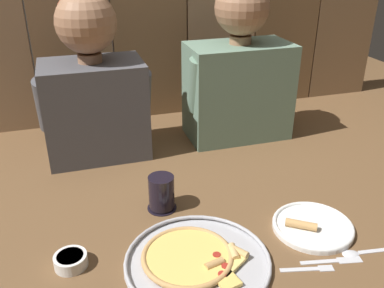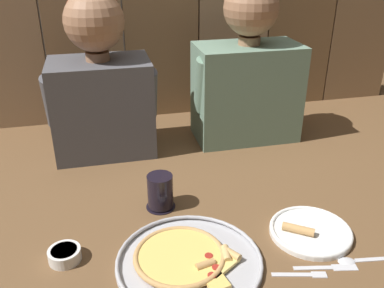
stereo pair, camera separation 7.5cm
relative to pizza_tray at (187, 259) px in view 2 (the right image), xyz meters
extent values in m
plane|color=brown|center=(0.11, 0.18, -0.01)|extent=(3.20, 3.20, 0.00)
cylinder|color=#B2B2B7|center=(0.00, 0.00, -0.01)|extent=(0.36, 0.36, 0.01)
torus|color=#B2B2B7|center=(0.00, 0.00, 0.00)|extent=(0.36, 0.36, 0.01)
cylinder|color=#B23823|center=(-0.02, 0.01, 0.00)|extent=(0.22, 0.22, 0.00)
cylinder|color=#EFC660|center=(-0.02, 0.01, 0.00)|extent=(0.21, 0.21, 0.01)
torus|color=tan|center=(-0.02, 0.01, 0.00)|extent=(0.23, 0.23, 0.01)
cube|color=#EFC660|center=(0.06, 0.00, 0.00)|extent=(0.08, 0.06, 0.01)
cylinder|color=tan|center=(0.10, -0.01, 0.01)|extent=(0.03, 0.05, 0.02)
cylinder|color=#A3281E|center=(0.05, -0.01, 0.01)|extent=(0.02, 0.02, 0.00)
cube|color=#F4D170|center=(0.07, -0.04, 0.00)|extent=(0.10, 0.09, 0.01)
cylinder|color=tan|center=(0.11, -0.01, 0.01)|extent=(0.04, 0.05, 0.02)
cylinder|color=#A3281E|center=(0.06, -0.05, 0.01)|extent=(0.02, 0.02, 0.00)
cube|color=#EFC660|center=(0.05, -0.08, 0.00)|extent=(0.06, 0.09, 0.01)
cylinder|color=tan|center=(0.04, -0.04, 0.01)|extent=(0.05, 0.03, 0.02)
cylinder|color=#A3281E|center=(0.04, -0.07, 0.01)|extent=(0.02, 0.02, 0.00)
cylinder|color=white|center=(0.35, 0.03, 0.00)|extent=(0.22, 0.22, 0.01)
torus|color=white|center=(0.35, 0.03, 0.00)|extent=(0.22, 0.22, 0.01)
cylinder|color=tan|center=(0.31, 0.03, 0.01)|extent=(0.08, 0.07, 0.02)
cylinder|color=black|center=(-0.02, 0.25, -0.01)|extent=(0.09, 0.09, 0.01)
cylinder|color=black|center=(-0.02, 0.25, 0.05)|extent=(0.07, 0.07, 0.10)
cylinder|color=white|center=(-0.29, 0.08, 0.01)|extent=(0.08, 0.08, 0.03)
cylinder|color=#B23823|center=(-0.29, 0.08, 0.01)|extent=(0.06, 0.06, 0.02)
cube|color=silver|center=(0.23, -0.10, -0.01)|extent=(0.10, 0.03, 0.01)
cube|color=silver|center=(0.29, -0.11, -0.01)|extent=(0.04, 0.03, 0.01)
cube|color=silver|center=(0.29, -0.09, -0.01)|extent=(0.10, 0.03, 0.01)
cube|color=silver|center=(0.37, -0.10, -0.01)|extent=(0.06, 0.03, 0.00)
cube|color=silver|center=(0.45, -0.10, -0.01)|extent=(0.10, 0.03, 0.01)
ellipsoid|color=silver|center=(0.38, -0.09, -0.01)|extent=(0.05, 0.04, 0.01)
cube|color=#4C4C51|center=(-0.16, 0.66, 0.16)|extent=(0.35, 0.23, 0.34)
cylinder|color=#9E7051|center=(-0.16, 0.66, 0.35)|extent=(0.08, 0.08, 0.03)
sphere|color=#9E7051|center=(-0.16, 0.66, 0.46)|extent=(0.20, 0.20, 0.20)
sphere|color=brown|center=(-0.16, 0.68, 0.48)|extent=(0.18, 0.18, 0.18)
cylinder|color=#4C4C51|center=(-0.32, 0.62, 0.21)|extent=(0.08, 0.13, 0.20)
cylinder|color=#4C4C51|center=(-0.01, 0.62, 0.21)|extent=(0.08, 0.13, 0.20)
cube|color=slate|center=(0.38, 0.66, 0.17)|extent=(0.39, 0.22, 0.37)
cylinder|color=#9E7051|center=(0.38, 0.66, 0.37)|extent=(0.08, 0.08, 0.03)
sphere|color=#9E7051|center=(0.38, 0.66, 0.48)|extent=(0.20, 0.20, 0.20)
sphere|color=brown|center=(0.38, 0.68, 0.50)|extent=(0.18, 0.18, 0.18)
cylinder|color=slate|center=(0.21, 0.62, 0.23)|extent=(0.08, 0.12, 0.21)
cylinder|color=slate|center=(0.55, 0.62, 0.23)|extent=(0.08, 0.12, 0.21)
camera|label=1|loc=(-0.24, -0.75, 0.71)|focal=39.20mm
camera|label=2|loc=(-0.17, -0.77, 0.71)|focal=39.20mm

